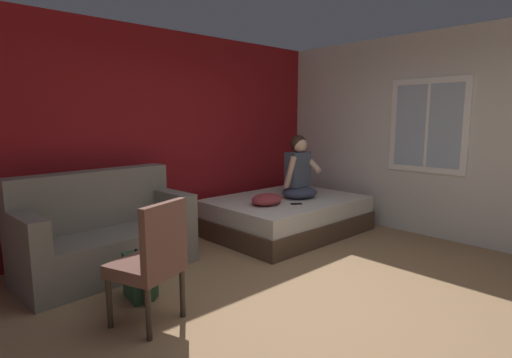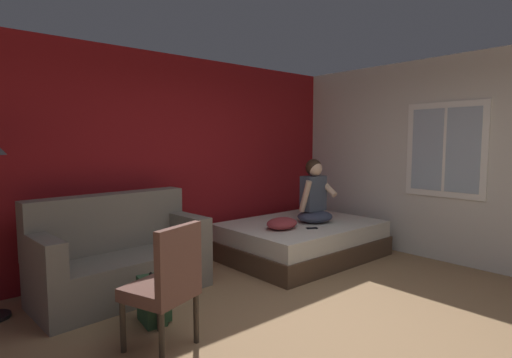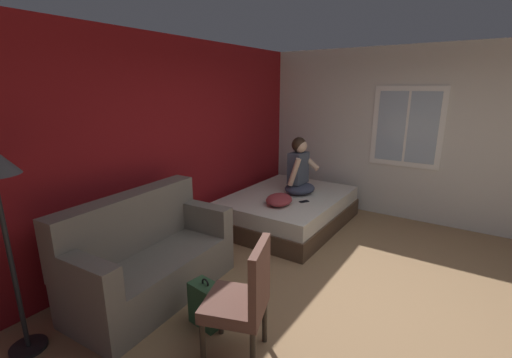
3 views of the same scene
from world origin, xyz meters
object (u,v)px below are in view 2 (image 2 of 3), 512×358
at_px(throw_pillow, 282,223).
at_px(person_seated, 314,197).
at_px(bed, 301,240).
at_px(side_chair, 166,282).
at_px(backpack, 153,301).
at_px(couch, 120,257).
at_px(cell_phone, 312,228).

bearing_deg(throw_pillow, person_seated, 1.38).
distance_m(bed, side_chair, 2.83).
distance_m(bed, backpack, 2.54).
relative_size(couch, backpack, 3.82).
bearing_deg(throw_pillow, couch, 168.30).
relative_size(throw_pillow, cell_phone, 3.33).
relative_size(bed, side_chair, 2.14).
height_order(side_chair, cell_phone, side_chair).
height_order(bed, side_chair, side_chair).
bearing_deg(couch, cell_phone, -16.12).
distance_m(couch, cell_phone, 2.35).
height_order(couch, backpack, couch).
distance_m(side_chair, person_seated, 2.94).
bearing_deg(couch, side_chair, -97.39).
relative_size(side_chair, cell_phone, 6.81).
relative_size(couch, side_chair, 1.79).
bearing_deg(backpack, bed, 12.03).
relative_size(backpack, cell_phone, 3.18).
bearing_deg(backpack, couch, 87.02).
distance_m(bed, cell_phone, 0.47).
relative_size(bed, throw_pillow, 4.37).
bearing_deg(side_chair, person_seated, 18.74).
height_order(couch, side_chair, couch).
xyz_separation_m(throw_pillow, cell_phone, (0.30, -0.25, -0.07)).
height_order(bed, person_seated, person_seated).
xyz_separation_m(bed, throw_pillow, (-0.48, -0.11, 0.31)).
xyz_separation_m(couch, person_seated, (2.60, -0.39, 0.44)).
bearing_deg(side_chair, bed, 21.53).
relative_size(bed, backpack, 4.58).
bearing_deg(cell_phone, side_chair, -44.92).
height_order(backpack, cell_phone, cell_phone).
height_order(person_seated, throw_pillow, person_seated).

